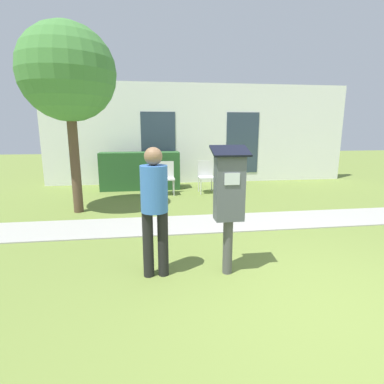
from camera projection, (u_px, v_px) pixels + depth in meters
name	position (u px, v px, depth m)	size (l,w,h in m)	color
ground_plane	(324.00, 310.00, 3.00)	(40.00, 40.00, 0.00)	olive
sidewalk	(240.00, 222.00, 5.80)	(12.00, 1.10, 0.02)	#A3A099
building_facade	(201.00, 134.00, 9.90)	(10.00, 0.26, 3.20)	white
parking_meter	(229.00, 194.00, 3.57)	(0.44, 0.31, 1.59)	#4C4C4C
person_standing	(154.00, 203.00, 3.53)	(0.32, 0.32, 1.58)	black
outdoor_chair_left	(166.00, 175.00, 8.20)	(0.44, 0.44, 0.90)	silver
outdoor_chair_middle	(206.00, 174.00, 8.42)	(0.44, 0.44, 0.90)	silver
hedge_row	(140.00, 171.00, 8.87)	(2.31, 0.60, 1.10)	#285628
tree	(68.00, 74.00, 5.94)	(1.90, 1.90, 3.82)	brown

